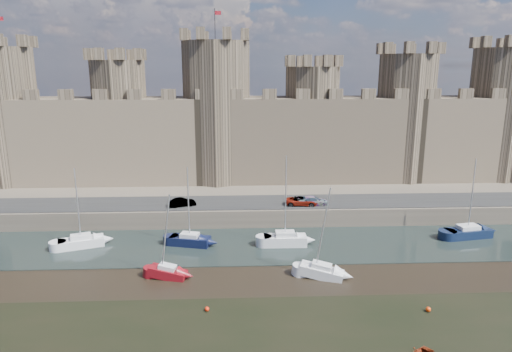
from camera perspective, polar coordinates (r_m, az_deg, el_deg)
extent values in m
cube|color=black|center=(57.16, -7.65, -8.70)|extent=(160.00, 12.00, 0.08)
cube|color=#4C443A|center=(91.13, -5.72, 0.63)|extent=(160.00, 60.00, 2.50)
cube|color=black|center=(65.71, -6.97, -3.36)|extent=(160.00, 7.00, 0.10)
cube|color=#42382B|center=(77.79, -6.34, 4.57)|extent=(100.00, 9.00, 14.00)
cylinder|color=#42382B|center=(85.61, -28.46, 6.54)|extent=(10.00, 10.00, 22.00)
cube|color=#A81620|center=(85.31, -29.35, 16.78)|extent=(1.00, 0.03, 0.60)
cylinder|color=#42382B|center=(79.56, -16.58, 6.47)|extent=(9.00, 9.00, 20.00)
cylinder|color=#42382B|center=(77.11, -4.93, 7.89)|extent=(11.00, 11.00, 23.00)
cylinder|color=black|center=(76.99, -5.16, 18.32)|extent=(0.10, 0.10, 5.00)
cube|color=#A81620|center=(77.14, -4.79, 19.66)|extent=(1.00, 0.03, 0.60)
cylinder|color=#42382B|center=(78.31, 6.95, 6.46)|extent=(9.00, 9.00, 19.00)
cylinder|color=#42382B|center=(82.33, 18.11, 6.94)|extent=(10.00, 10.00, 21.00)
cylinder|color=#42382B|center=(89.14, 27.88, 6.83)|extent=(10.00, 10.00, 22.00)
imported|color=gray|center=(64.36, -9.21, -3.28)|extent=(3.95, 2.45, 1.23)
imported|color=gray|center=(64.61, 7.09, -3.11)|extent=(4.59, 2.05, 1.31)
imported|color=gray|center=(64.36, 5.74, -3.16)|extent=(4.67, 2.45, 1.25)
cube|color=silver|center=(60.17, -21.01, -7.77)|extent=(5.66, 3.71, 1.07)
cube|color=silver|center=(59.90, -21.07, -7.08)|extent=(2.69, 2.14, 0.49)
cylinder|color=silver|center=(58.63, -21.41, -3.27)|extent=(0.14, 0.14, 8.79)
cube|color=black|center=(57.33, -8.27, -8.03)|extent=(5.24, 3.02, 1.08)
cube|color=silver|center=(57.05, -8.30, -7.30)|extent=(2.44, 1.82, 0.49)
cylinder|color=silver|center=(55.71, -8.44, -3.31)|extent=(0.14, 0.14, 8.80)
cube|color=silver|center=(56.81, 3.65, -8.04)|extent=(5.24, 2.07, 1.23)
cube|color=silver|center=(56.48, 3.66, -7.20)|extent=(2.33, 1.44, 0.56)
cylinder|color=silver|center=(54.98, 3.73, -2.57)|extent=(0.14, 0.14, 10.04)
cube|color=black|center=(65.23, 24.93, -6.48)|extent=(6.19, 3.24, 1.12)
cube|color=silver|center=(64.97, 25.00, -5.80)|extent=(2.85, 2.02, 0.51)
cylinder|color=silver|center=(63.75, 25.39, -2.10)|extent=(0.14, 0.14, 9.20)
cube|color=maroon|center=(49.62, -10.97, -11.86)|extent=(4.15, 2.37, 0.99)
cube|color=silver|center=(49.32, -11.01, -11.10)|extent=(1.93, 1.43, 0.45)
cylinder|color=silver|center=(47.86, -11.22, -6.92)|extent=(0.14, 0.14, 8.13)
cube|color=silver|center=(49.33, 8.18, -11.85)|extent=(4.87, 3.11, 1.07)
cube|color=silver|center=(49.01, 8.21, -11.03)|extent=(2.31, 1.81, 0.49)
cylinder|color=silver|center=(47.44, 8.38, -6.50)|extent=(0.14, 0.14, 8.73)
sphere|color=red|center=(43.19, -6.15, -16.20)|extent=(0.43, 0.43, 0.43)
sphere|color=#E43A0A|center=(45.62, 20.74, -15.32)|extent=(0.47, 0.47, 0.47)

